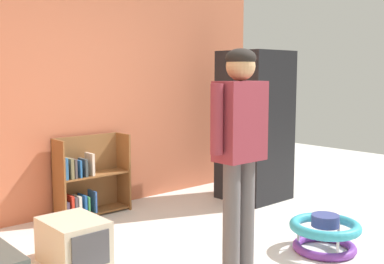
{
  "coord_description": "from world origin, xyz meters",
  "views": [
    {
      "loc": [
        -2.48,
        -2.28,
        1.52
      ],
      "look_at": [
        0.17,
        0.69,
        1.02
      ],
      "focal_mm": 43.86,
      "sensor_mm": 36.0,
      "label": 1
    }
  ],
  "objects_px": {
    "refrigerator": "(255,126)",
    "baby_walker": "(325,233)",
    "standing_person": "(240,140)",
    "pet_carrier": "(74,241)",
    "bookshelf": "(86,181)"
  },
  "relations": [
    {
      "from": "refrigerator",
      "to": "standing_person",
      "type": "relative_size",
      "value": 1.05
    },
    {
      "from": "bookshelf",
      "to": "standing_person",
      "type": "distance_m",
      "value": 2.22
    },
    {
      "from": "pet_carrier",
      "to": "bookshelf",
      "type": "bearing_deg",
      "value": 56.33
    },
    {
      "from": "standing_person",
      "to": "pet_carrier",
      "type": "relative_size",
      "value": 3.07
    },
    {
      "from": "bookshelf",
      "to": "standing_person",
      "type": "xyz_separation_m",
      "value": [
        0.1,
        -2.11,
        0.66
      ]
    },
    {
      "from": "refrigerator",
      "to": "baby_walker",
      "type": "height_order",
      "value": "refrigerator"
    },
    {
      "from": "pet_carrier",
      "to": "baby_walker",
      "type": "bearing_deg",
      "value": -34.98
    },
    {
      "from": "refrigerator",
      "to": "standing_person",
      "type": "bearing_deg",
      "value": -142.26
    },
    {
      "from": "baby_walker",
      "to": "bookshelf",
      "type": "bearing_deg",
      "value": 113.42
    },
    {
      "from": "refrigerator",
      "to": "pet_carrier",
      "type": "relative_size",
      "value": 3.22
    },
    {
      "from": "bookshelf",
      "to": "standing_person",
      "type": "relative_size",
      "value": 0.5
    },
    {
      "from": "refrigerator",
      "to": "baby_walker",
      "type": "xyz_separation_m",
      "value": [
        -0.87,
        -1.55,
        -0.73
      ]
    },
    {
      "from": "pet_carrier",
      "to": "refrigerator",
      "type": "bearing_deg",
      "value": 7.57
    },
    {
      "from": "refrigerator",
      "to": "pet_carrier",
      "type": "bearing_deg",
      "value": -172.43
    },
    {
      "from": "standing_person",
      "to": "baby_walker",
      "type": "height_order",
      "value": "standing_person"
    }
  ]
}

